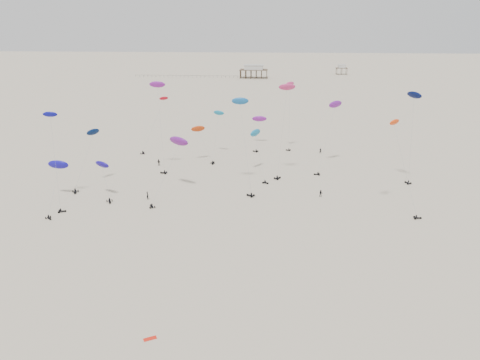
# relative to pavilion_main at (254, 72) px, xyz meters

# --- Properties ---
(ground_plane) EXTENTS (900.00, 900.00, 0.00)m
(ground_plane) POSITION_rel_pavilion_main_xyz_m (10.00, -150.00, -4.22)
(ground_plane) COLOR #C1B099
(pavilion_main) EXTENTS (21.00, 13.00, 9.80)m
(pavilion_main) POSITION_rel_pavilion_main_xyz_m (0.00, 0.00, 0.00)
(pavilion_main) COLOR brown
(pavilion_main) RESTS_ON ground
(pavilion_small) EXTENTS (9.00, 7.00, 8.00)m
(pavilion_small) POSITION_rel_pavilion_main_xyz_m (70.00, 30.00, -0.74)
(pavilion_small) COLOR brown
(pavilion_small) RESTS_ON ground
(pier_fence) EXTENTS (80.20, 0.20, 1.50)m
(pier_fence) POSITION_rel_pavilion_main_xyz_m (-52.00, -0.00, -3.45)
(pier_fence) COLOR black
(pier_fence) RESTS_ON ground
(rig_0) EXTENTS (6.44, 8.05, 9.51)m
(rig_0) POSITION_rel_pavilion_main_xyz_m (-23.78, -257.22, 2.08)
(rig_0) COLOR black
(rig_0) RESTS_ON ground
(rig_1) EXTENTS (6.90, 16.74, 20.99)m
(rig_1) POSITION_rel_pavilion_main_xyz_m (-23.08, -209.54, 4.93)
(rig_1) COLOR black
(rig_1) RESTS_ON ground
(rig_2) EXTENTS (3.86, 5.50, 22.88)m
(rig_2) POSITION_rel_pavilion_main_xyz_m (22.15, -207.67, 13.19)
(rig_2) COLOR black
(rig_2) RESTS_ON ground
(rig_3) EXTENTS (4.16, 15.77, 17.92)m
(rig_3) POSITION_rel_pavilion_main_xyz_m (-0.78, -217.48, 5.69)
(rig_3) COLOR black
(rig_3) RESTS_ON ground
(rig_4) EXTENTS (5.25, 12.65, 15.66)m
(rig_4) POSITION_rel_pavilion_main_xyz_m (-31.01, -248.97, 5.02)
(rig_4) COLOR black
(rig_4) RESTS_ON ground
(rig_5) EXTENTS (5.54, 7.70, 25.78)m
(rig_5) POSITION_rel_pavilion_main_xyz_m (20.15, -236.25, 14.30)
(rig_5) COLOR black
(rig_5) RESTS_ON ground
(rig_6) EXTENTS (6.43, 16.08, 16.11)m
(rig_6) POSITION_rel_pavilion_main_xyz_m (12.57, -233.30, 5.19)
(rig_6) COLOR black
(rig_6) RESTS_ON ground
(rig_7) EXTENTS (7.53, 11.19, 21.34)m
(rig_7) POSITION_rel_pavilion_main_xyz_m (46.20, -258.97, 9.54)
(rig_7) COLOR black
(rig_7) RESTS_ON ground
(rig_8) EXTENTS (4.28, 6.09, 24.60)m
(rig_8) POSITION_rel_pavilion_main_xyz_m (53.38, -239.27, 14.70)
(rig_8) COLOR black
(rig_8) RESTS_ON ground
(rig_9) EXTENTS (6.86, 12.05, 23.76)m
(rig_9) POSITION_rel_pavilion_main_xyz_m (9.54, -246.76, 12.16)
(rig_9) COLOR black
(rig_9) RESTS_ON ground
(rig_10) EXTENTS (8.90, 15.84, 21.57)m
(rig_10) POSITION_rel_pavilion_main_xyz_m (34.69, -224.33, 11.69)
(rig_10) COLOR black
(rig_10) RESTS_ON ground
(rig_11) EXTENTS (6.82, 10.23, 22.22)m
(rig_11) POSITION_rel_pavilion_main_xyz_m (-33.21, -261.93, 9.73)
(rig_11) COLOR black
(rig_11) RESTS_ON ground
(rig_12) EXTENTS (5.25, 15.21, 14.89)m
(rig_12) POSITION_rel_pavilion_main_xyz_m (11.92, -200.94, 3.31)
(rig_12) COLOR black
(rig_12) RESTS_ON ground
(rig_13) EXTENTS (7.52, 17.05, 16.54)m
(rig_13) POSITION_rel_pavilion_main_xyz_m (-34.97, -258.26, 2.96)
(rig_13) COLOR black
(rig_13) RESTS_ON ground
(rig_14) EXTENTS (8.33, 18.56, 18.55)m
(rig_14) POSITION_rel_pavilion_main_xyz_m (-7.17, -249.95, 7.00)
(rig_14) COLOR black
(rig_14) RESTS_ON ground
(rig_15) EXTENTS (8.04, 5.94, 11.46)m
(rig_15) POSITION_rel_pavilion_main_xyz_m (-5.24, -223.72, 4.36)
(rig_15) COLOR black
(rig_15) RESTS_ON ground
(rig_16) EXTENTS (5.31, 7.38, 25.71)m
(rig_16) POSITION_rel_pavilion_main_xyz_m (-15.26, -233.37, 14.64)
(rig_16) COLOR black
(rig_16) RESTS_ON ground
(spectator_0) EXTENTS (0.96, 1.02, 2.31)m
(spectator_0) POSITION_rel_pavilion_main_xyz_m (-13.08, -257.88, -4.22)
(spectator_0) COLOR black
(spectator_0) RESTS_ON ground
(spectator_1) EXTENTS (1.03, 0.62, 2.07)m
(spectator_1) POSITION_rel_pavilion_main_xyz_m (29.48, -252.93, -4.22)
(spectator_1) COLOR black
(spectator_1) RESTS_ON ground
(spectator_2) EXTENTS (1.52, 1.27, 2.27)m
(spectator_2) POSITION_rel_pavilion_main_xyz_m (-17.21, -229.76, -4.22)
(spectator_2) COLOR black
(spectator_2) RESTS_ON ground
(spectator_3) EXTENTS (0.83, 0.63, 2.12)m
(spectator_3) POSITION_rel_pavilion_main_xyz_m (32.79, -212.24, -4.22)
(spectator_3) COLOR black
(spectator_3) RESTS_ON ground
(grounded_kite_b) EXTENTS (1.92, 1.48, 0.07)m
(grounded_kite_b) POSITION_rel_pavilion_main_xyz_m (1.29, -310.17, -4.22)
(grounded_kite_b) COLOR red
(grounded_kite_b) RESTS_ON ground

